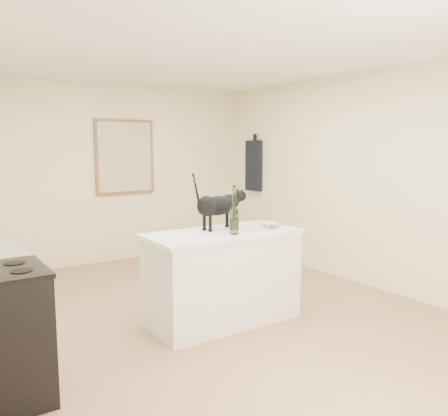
% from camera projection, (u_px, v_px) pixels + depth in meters
% --- Properties ---
extents(floor, '(5.50, 5.50, 0.00)m').
position_uv_depth(floor, '(203.00, 317.00, 4.73)').
color(floor, '#A07555').
rests_on(floor, ground).
extents(ceiling, '(5.50, 5.50, 0.00)m').
position_uv_depth(ceiling, '(202.00, 51.00, 4.38)').
color(ceiling, white).
rests_on(ceiling, ground).
extents(wall_back, '(4.50, 0.00, 4.50)m').
position_uv_depth(wall_back, '(105.00, 174.00, 6.82)').
color(wall_back, beige).
rests_on(wall_back, ground).
extents(wall_right, '(0.00, 5.50, 5.50)m').
position_uv_depth(wall_right, '(358.00, 180.00, 5.80)').
color(wall_right, beige).
rests_on(wall_right, ground).
extents(island_base, '(1.44, 0.67, 0.86)m').
position_uv_depth(island_base, '(223.00, 279.00, 4.56)').
color(island_base, white).
rests_on(island_base, floor).
extents(island_top, '(1.50, 0.70, 0.04)m').
position_uv_depth(island_top, '(223.00, 234.00, 4.50)').
color(island_top, white).
rests_on(island_top, island_base).
extents(artwork_frame, '(0.90, 0.03, 1.10)m').
position_uv_depth(artwork_frame, '(125.00, 157.00, 6.93)').
color(artwork_frame, brown).
rests_on(artwork_frame, wall_back).
extents(artwork_canvas, '(0.82, 0.00, 1.02)m').
position_uv_depth(artwork_canvas, '(125.00, 157.00, 6.91)').
color(artwork_canvas, beige).
rests_on(artwork_canvas, wall_back).
extents(hanging_garment, '(0.08, 0.34, 0.80)m').
position_uv_depth(hanging_garment, '(254.00, 166.00, 7.44)').
color(hanging_garment, black).
rests_on(hanging_garment, wall_right).
extents(black_cat, '(0.62, 0.26, 0.42)m').
position_uv_depth(black_cat, '(218.00, 208.00, 4.60)').
color(black_cat, black).
rests_on(black_cat, island_top).
extents(wine_bottle, '(0.10, 0.10, 0.40)m').
position_uv_depth(wine_bottle, '(234.00, 213.00, 4.35)').
color(wine_bottle, '#2F4F1F').
rests_on(wine_bottle, island_top).
extents(glass_bowl, '(0.27, 0.27, 0.05)m').
position_uv_depth(glass_bowl, '(271.00, 225.00, 4.69)').
color(glass_bowl, white).
rests_on(glass_bowl, island_top).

